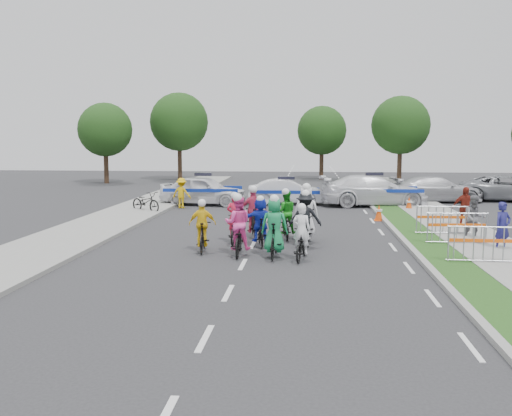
# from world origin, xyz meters

# --- Properties ---
(ground) EXTENTS (90.00, 90.00, 0.00)m
(ground) POSITION_xyz_m (0.00, 0.00, 0.00)
(ground) COLOR #28282B
(ground) RESTS_ON ground
(curb_right) EXTENTS (0.20, 60.00, 0.12)m
(curb_right) POSITION_xyz_m (5.10, 5.00, 0.06)
(curb_right) COLOR gray
(curb_right) RESTS_ON ground
(grass_strip) EXTENTS (1.20, 60.00, 0.11)m
(grass_strip) POSITION_xyz_m (5.80, 5.00, 0.06)
(grass_strip) COLOR #204114
(grass_strip) RESTS_ON ground
(sidewalk_right) EXTENTS (2.40, 60.00, 0.13)m
(sidewalk_right) POSITION_xyz_m (7.60, 5.00, 0.07)
(sidewalk_right) COLOR gray
(sidewalk_right) RESTS_ON ground
(sidewalk_left) EXTENTS (3.00, 60.00, 0.13)m
(sidewalk_left) POSITION_xyz_m (-6.50, 5.00, 0.07)
(sidewalk_left) COLOR gray
(sidewalk_left) RESTS_ON ground
(rider_0) EXTENTS (0.82, 1.72, 1.68)m
(rider_0) POSITION_xyz_m (1.64, 0.80, 0.56)
(rider_0) COLOR black
(rider_0) RESTS_ON ground
(rider_1) EXTENTS (0.82, 1.83, 1.90)m
(rider_1) POSITION_xyz_m (0.83, 1.04, 0.74)
(rider_1) COLOR black
(rider_1) RESTS_ON ground
(rider_2) EXTENTS (0.83, 1.90, 1.90)m
(rider_2) POSITION_xyz_m (-0.29, 1.30, 0.71)
(rider_2) COLOR black
(rider_2) RESTS_ON ground
(rider_3) EXTENTS (0.87, 1.63, 1.68)m
(rider_3) POSITION_xyz_m (-1.45, 1.68, 0.65)
(rider_3) COLOR black
(rider_3) RESTS_ON ground
(rider_4) EXTENTS (1.07, 1.87, 1.89)m
(rider_4) POSITION_xyz_m (1.74, 2.83, 0.73)
(rider_4) COLOR black
(rider_4) RESTS_ON ground
(rider_5) EXTENTS (1.40, 1.67, 1.70)m
(rider_5) POSITION_xyz_m (0.28, 2.75, 0.72)
(rider_5) COLOR black
(rider_5) RESTS_ON ground
(rider_6) EXTENTS (0.64, 1.73, 1.75)m
(rider_6) POSITION_xyz_m (-0.65, 3.34, 0.58)
(rider_6) COLOR black
(rider_6) RESTS_ON ground
(rider_7) EXTENTS (0.87, 1.95, 2.03)m
(rider_7) POSITION_xyz_m (1.77, 3.77, 0.78)
(rider_7) COLOR black
(rider_7) RESTS_ON ground
(rider_8) EXTENTS (0.81, 1.82, 1.79)m
(rider_8) POSITION_xyz_m (1.04, 4.38, 0.67)
(rider_8) COLOR black
(rider_8) RESTS_ON ground
(rider_9) EXTENTS (1.00, 1.85, 1.88)m
(rider_9) POSITION_xyz_m (-0.11, 4.45, 0.72)
(rider_9) COLOR black
(rider_9) RESTS_ON ground
(police_car_0) EXTENTS (4.78, 2.45, 1.56)m
(police_car_0) POSITION_xyz_m (-3.72, 14.23, 0.78)
(police_car_0) COLOR silver
(police_car_0) RESTS_ON ground
(police_car_1) EXTENTS (4.21, 1.83, 1.35)m
(police_car_1) POSITION_xyz_m (0.67, 14.88, 0.67)
(police_car_1) COLOR silver
(police_car_1) RESTS_ON ground
(police_car_2) EXTENTS (5.80, 2.91, 1.62)m
(police_car_2) POSITION_xyz_m (5.28, 14.56, 0.81)
(police_car_2) COLOR silver
(police_car_2) RESTS_ON ground
(civilian_sedan) EXTENTS (5.16, 2.65, 1.43)m
(civilian_sedan) POSITION_xyz_m (8.98, 16.71, 0.72)
(civilian_sedan) COLOR #B3B3B8
(civilian_sedan) RESTS_ON ground
(civilian_suv) EXTENTS (5.51, 3.24, 1.44)m
(civilian_suv) POSITION_xyz_m (13.07, 17.56, 0.72)
(civilian_suv) COLOR gray
(civilian_suv) RESTS_ON ground
(spectator_0) EXTENTS (0.68, 0.58, 1.57)m
(spectator_0) POSITION_xyz_m (7.92, 2.63, 0.78)
(spectator_0) COLOR navy
(spectator_0) RESTS_ON ground
(spectator_1) EXTENTS (0.78, 0.61, 1.58)m
(spectator_1) POSITION_xyz_m (7.61, 4.54, 0.79)
(spectator_1) COLOR slate
(spectator_1) RESTS_ON ground
(spectator_2) EXTENTS (0.97, 0.41, 1.66)m
(spectator_2) POSITION_xyz_m (7.95, 7.12, 0.83)
(spectator_2) COLOR maroon
(spectator_2) RESTS_ON ground
(marshal_hiviz) EXTENTS (1.10, 0.79, 1.53)m
(marshal_hiviz) POSITION_xyz_m (-4.57, 12.72, 0.77)
(marshal_hiviz) COLOR #E0AD0B
(marshal_hiviz) RESTS_ON ground
(barrier_0) EXTENTS (2.01, 0.54, 1.12)m
(barrier_0) POSITION_xyz_m (6.70, 0.45, 0.56)
(barrier_0) COLOR #A5A8AD
(barrier_0) RESTS_ON ground
(barrier_1) EXTENTS (2.02, 0.60, 1.12)m
(barrier_1) POSITION_xyz_m (6.70, 3.33, 0.56)
(barrier_1) COLOR #A5A8AD
(barrier_1) RESTS_ON ground
(barrier_2) EXTENTS (2.02, 0.58, 1.12)m
(barrier_2) POSITION_xyz_m (6.70, 5.21, 0.56)
(barrier_2) COLOR #A5A8AD
(barrier_2) RESTS_ON ground
(cone_0) EXTENTS (0.40, 0.40, 0.70)m
(cone_0) POSITION_xyz_m (4.89, 9.10, 0.34)
(cone_0) COLOR #F24C0C
(cone_0) RESTS_ON ground
(cone_1) EXTENTS (0.40, 0.40, 0.70)m
(cone_1) POSITION_xyz_m (6.78, 12.68, 0.34)
(cone_1) COLOR #F24C0C
(cone_1) RESTS_ON ground
(parked_bike) EXTENTS (1.95, 1.63, 1.00)m
(parked_bike) POSITION_xyz_m (-5.93, 10.93, 0.50)
(parked_bike) COLOR black
(parked_bike) RESTS_ON ground
(tree_0) EXTENTS (4.20, 4.20, 6.30)m
(tree_0) POSITION_xyz_m (-14.00, 28.00, 4.19)
(tree_0) COLOR #382619
(tree_0) RESTS_ON ground
(tree_1) EXTENTS (4.55, 4.55, 6.82)m
(tree_1) POSITION_xyz_m (9.00, 30.00, 4.54)
(tree_1) COLOR #382619
(tree_1) RESTS_ON ground
(tree_3) EXTENTS (4.90, 4.90, 7.35)m
(tree_3) POSITION_xyz_m (-9.00, 32.00, 4.89)
(tree_3) COLOR #382619
(tree_3) RESTS_ON ground
(tree_4) EXTENTS (4.20, 4.20, 6.30)m
(tree_4) POSITION_xyz_m (3.00, 34.00, 4.19)
(tree_4) COLOR #382619
(tree_4) RESTS_ON ground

